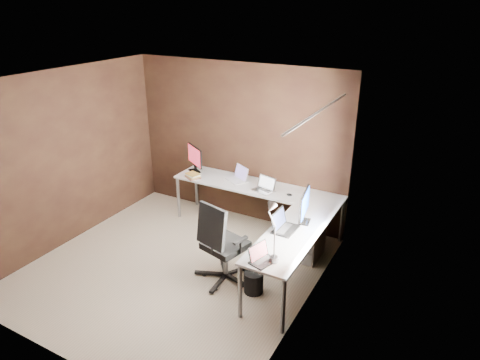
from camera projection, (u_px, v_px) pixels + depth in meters
name	position (u px, v px, depth m)	size (l,w,h in m)	color
room	(194.00, 184.00, 5.16)	(3.60, 3.60, 2.50)	#BAAD91
desk	(265.00, 206.00, 5.96)	(2.65, 2.25, 0.73)	silver
drawer_pedestal	(306.00, 236.00, 5.94)	(0.42, 0.50, 0.60)	silver
monitor_left	(195.00, 157.00, 6.92)	(0.43, 0.29, 0.43)	black
monitor_right	(305.00, 205.00, 5.33)	(0.16, 0.51, 0.42)	black
laptop_white	(238.00, 177.00, 6.66)	(0.40, 0.36, 0.22)	silver
laptop_silver	(264.00, 188.00, 6.30)	(0.35, 0.29, 0.21)	silver
laptop_black_big	(283.00, 226.00, 5.24)	(0.26, 0.36, 0.24)	black
laptop_black_small	(261.00, 258.00, 4.61)	(0.27, 0.33, 0.19)	black
book_stack	(193.00, 176.00, 6.75)	(0.29, 0.28, 0.07)	#92604F
mouse_left	(198.00, 178.00, 6.71)	(0.08, 0.05, 0.03)	black
mouse_corner	(289.00, 195.00, 6.14)	(0.09, 0.06, 0.03)	black
desk_lamp	(272.00, 224.00, 4.53)	(0.20, 0.24, 0.66)	slate
office_chair	(223.00, 257.00, 5.42)	(0.62, 0.64, 1.10)	black
wastebasket	(254.00, 282.00, 5.25)	(0.24, 0.24, 0.28)	black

